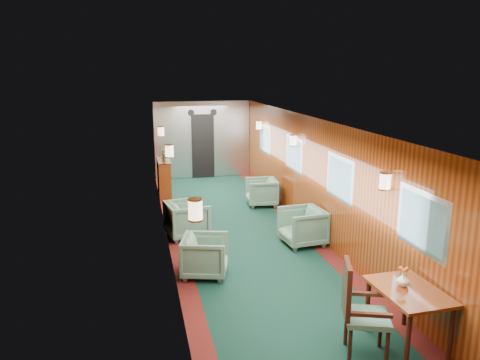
{
  "coord_description": "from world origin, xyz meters",
  "views": [
    {
      "loc": [
        -2.0,
        -8.53,
        3.34
      ],
      "look_at": [
        0.0,
        0.49,
        1.15
      ],
      "focal_mm": 35.0,
      "sensor_mm": 36.0,
      "label": 1
    }
  ],
  "objects_px": {
    "armchair_right_near": "(302,226)",
    "armchair_right_far": "(261,192)",
    "dining_table": "(408,299)",
    "armchair_left_far": "(187,219)",
    "credenza": "(164,177)",
    "armchair_left_near": "(205,256)",
    "side_chair": "(358,306)"
  },
  "relations": [
    {
      "from": "dining_table",
      "to": "armchair_left_near",
      "type": "height_order",
      "value": "dining_table"
    },
    {
      "from": "armchair_right_near",
      "to": "armchair_left_far",
      "type": "bearing_deg",
      "value": -118.77
    },
    {
      "from": "side_chair",
      "to": "armchair_right_far",
      "type": "xyz_separation_m",
      "value": [
        0.56,
        6.4,
        -0.3
      ]
    },
    {
      "from": "credenza",
      "to": "armchair_right_near",
      "type": "height_order",
      "value": "credenza"
    },
    {
      "from": "credenza",
      "to": "armchair_right_far",
      "type": "bearing_deg",
      "value": -33.45
    },
    {
      "from": "side_chair",
      "to": "armchair_left_far",
      "type": "bearing_deg",
      "value": 127.5
    },
    {
      "from": "armchair_right_near",
      "to": "armchair_right_far",
      "type": "height_order",
      "value": "armchair_right_near"
    },
    {
      "from": "armchair_left_far",
      "to": "armchair_right_far",
      "type": "xyz_separation_m",
      "value": [
        2.07,
        1.87,
        -0.03
      ]
    },
    {
      "from": "side_chair",
      "to": "armchair_right_near",
      "type": "height_order",
      "value": "side_chair"
    },
    {
      "from": "armchair_right_near",
      "to": "side_chair",
      "type": "bearing_deg",
      "value": -15.5
    },
    {
      "from": "side_chair",
      "to": "armchair_left_near",
      "type": "height_order",
      "value": "side_chair"
    },
    {
      "from": "credenza",
      "to": "armchair_right_far",
      "type": "distance_m",
      "value": 2.79
    },
    {
      "from": "side_chair",
      "to": "dining_table",
      "type": "bearing_deg",
      "value": 22.57
    },
    {
      "from": "armchair_left_near",
      "to": "credenza",
      "type": "bearing_deg",
      "value": 18.86
    },
    {
      "from": "armchair_right_far",
      "to": "dining_table",
      "type": "bearing_deg",
      "value": 6.28
    },
    {
      "from": "armchair_left_near",
      "to": "armchair_right_far",
      "type": "bearing_deg",
      "value": -12.45
    },
    {
      "from": "armchair_left_far",
      "to": "armchair_right_near",
      "type": "relative_size",
      "value": 1.02
    },
    {
      "from": "dining_table",
      "to": "credenza",
      "type": "xyz_separation_m",
      "value": [
        -2.45,
        7.9,
        -0.14
      ]
    },
    {
      "from": "dining_table",
      "to": "armchair_right_far",
      "type": "height_order",
      "value": "dining_table"
    },
    {
      "from": "side_chair",
      "to": "armchair_right_near",
      "type": "distance_m",
      "value": 3.68
    },
    {
      "from": "armchair_left_far",
      "to": "armchair_right_near",
      "type": "height_order",
      "value": "armchair_left_far"
    },
    {
      "from": "credenza",
      "to": "armchair_right_far",
      "type": "relative_size",
      "value": 1.66
    },
    {
      "from": "dining_table",
      "to": "armchair_right_far",
      "type": "distance_m",
      "value": 6.37
    },
    {
      "from": "armchair_left_near",
      "to": "armchair_left_far",
      "type": "xyz_separation_m",
      "value": [
        -0.09,
        1.92,
        0.03
      ]
    },
    {
      "from": "credenza",
      "to": "armchair_left_far",
      "type": "height_order",
      "value": "credenza"
    },
    {
      "from": "armchair_left_far",
      "to": "armchair_right_far",
      "type": "relative_size",
      "value": 1.08
    },
    {
      "from": "dining_table",
      "to": "armchair_left_near",
      "type": "relative_size",
      "value": 1.4
    },
    {
      "from": "credenza",
      "to": "armchair_left_near",
      "type": "xyz_separation_m",
      "value": [
        0.34,
        -5.32,
        -0.15
      ]
    },
    {
      "from": "side_chair",
      "to": "armchair_left_near",
      "type": "bearing_deg",
      "value": 137.62
    },
    {
      "from": "dining_table",
      "to": "armchair_right_far",
      "type": "bearing_deg",
      "value": 88.52
    },
    {
      "from": "credenza",
      "to": "armchair_left_near",
      "type": "height_order",
      "value": "credenza"
    },
    {
      "from": "side_chair",
      "to": "armchair_right_near",
      "type": "xyz_separation_m",
      "value": [
        0.63,
        3.61,
        -0.28
      ]
    }
  ]
}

